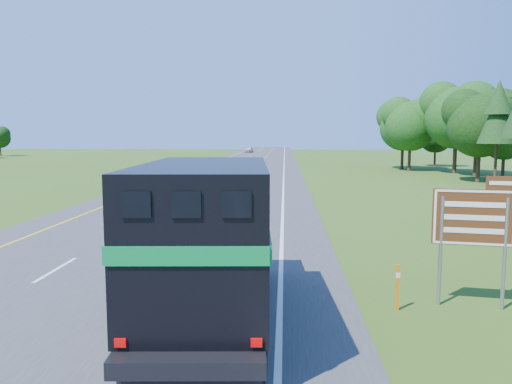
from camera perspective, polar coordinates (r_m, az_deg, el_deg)
road at (r=54.93m, az=-2.56°, el=1.94°), size 15.00×260.00×0.04m
lane_markings at (r=54.93m, az=-2.56°, el=1.97°), size 11.15×260.00×0.01m
horse_truck at (r=11.81m, az=-5.43°, el=-5.02°), size 3.14×8.62×3.75m
white_suv at (r=38.95m, az=-10.20°, el=1.15°), size 2.75×5.71×1.57m
far_car at (r=125.99m, az=-0.79°, el=4.88°), size 2.11×4.49×1.48m
exit_sign at (r=13.76m, az=23.77°, el=-3.24°), size 1.98×0.40×3.40m
delineator at (r=13.25m, az=15.88°, el=-10.28°), size 0.10×0.05×1.17m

